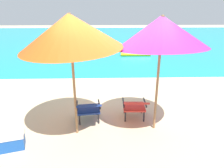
% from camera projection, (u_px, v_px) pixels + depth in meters
% --- Properties ---
extents(ground_plane, '(40.00, 40.00, 0.00)m').
position_uv_depth(ground_plane, '(109.00, 70.00, 9.02)').
color(ground_plane, '#CCB78E').
extents(ocean_band, '(40.00, 18.00, 0.01)m').
position_uv_depth(ocean_band, '(107.00, 40.00, 16.39)').
color(ocean_band, teal).
rests_on(ocean_band, ground_plane).
extents(swim_buoy, '(1.60, 0.18, 0.18)m').
position_uv_depth(swim_buoy, '(136.00, 54.00, 11.31)').
color(swim_buoy, yellow).
rests_on(swim_buoy, ocean_band).
extents(lounge_chair_left, '(0.64, 0.93, 0.68)m').
position_uv_depth(lounge_chair_left, '(89.00, 108.00, 4.81)').
color(lounge_chair_left, navy).
rests_on(lounge_chair_left, ground_plane).
extents(lounge_chair_right, '(0.57, 0.89, 0.68)m').
position_uv_depth(lounge_chair_right, '(135.00, 105.00, 4.93)').
color(lounge_chair_right, red).
rests_on(lounge_chair_right, ground_plane).
extents(beach_umbrella_left, '(2.63, 2.62, 2.52)m').
position_uv_depth(beach_umbrella_left, '(70.00, 31.00, 3.84)').
color(beach_umbrella_left, olive).
rests_on(beach_umbrella_left, ground_plane).
extents(beach_umbrella_right, '(2.32, 2.35, 2.51)m').
position_uv_depth(beach_umbrella_right, '(162.00, 32.00, 4.03)').
color(beach_umbrella_right, olive).
rests_on(beach_umbrella_right, ground_plane).
extents(cooler_box, '(0.54, 0.44, 0.32)m').
position_uv_depth(cooler_box, '(12.00, 141.00, 4.06)').
color(cooler_box, '#194CA5').
rests_on(cooler_box, ground_plane).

